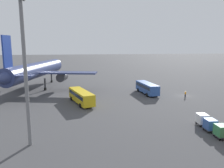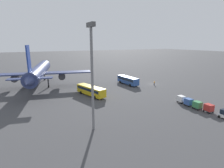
% 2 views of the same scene
% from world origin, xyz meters
% --- Properties ---
extents(ground_plane, '(600.00, 600.00, 0.00)m').
position_xyz_m(ground_plane, '(0.00, 0.00, 0.00)').
color(ground_plane, '#424244').
extents(airplane, '(44.87, 38.63, 16.26)m').
position_xyz_m(airplane, '(16.84, 41.83, 6.11)').
color(airplane, navy).
rests_on(airplane, ground).
extents(shuttle_bus_near, '(11.42, 3.77, 3.13)m').
position_xyz_m(shuttle_bus_near, '(4.63, 9.29, 1.88)').
color(shuttle_bus_near, '#2D5199').
rests_on(shuttle_bus_near, ground).
extents(shuttle_bus_far, '(12.31, 5.98, 3.09)m').
position_xyz_m(shuttle_bus_far, '(-2.91, 28.57, 1.86)').
color(shuttle_bus_far, gold).
rests_on(shuttle_bus_far, ground).
extents(baggage_tug, '(2.45, 1.71, 2.10)m').
position_xyz_m(baggage_tug, '(-33.89, 8.21, 0.94)').
color(baggage_tug, white).
rests_on(baggage_tug, ground).
extents(worker_person, '(0.38, 0.38, 1.74)m').
position_xyz_m(worker_person, '(-1.67, 0.60, 0.87)').
color(worker_person, '#1E1E2D').
rests_on(worker_person, ground).
extents(cargo_cart_red, '(2.13, 1.84, 2.06)m').
position_xyz_m(cargo_cart_red, '(-29.92, 7.92, 1.19)').
color(cargo_cart_red, '#38383D').
rests_on(cargo_cart_red, ground).
extents(cargo_cart_green, '(2.13, 1.84, 2.06)m').
position_xyz_m(cargo_cart_green, '(-27.21, 8.55, 1.19)').
color(cargo_cart_green, '#38383D').
rests_on(cargo_cart_green, ground).
extents(cargo_cart_blue, '(2.13, 1.84, 2.06)m').
position_xyz_m(cargo_cart_blue, '(-24.49, 8.57, 1.19)').
color(cargo_cart_blue, '#38383D').
rests_on(cargo_cart_blue, ground).
extents(cargo_cart_white, '(2.13, 1.84, 2.06)m').
position_xyz_m(cargo_cart_white, '(-21.78, 8.30, 1.19)').
color(cargo_cart_white, '#38383D').
rests_on(cargo_cart_white, ground).
extents(light_pole, '(2.80, 0.70, 20.41)m').
position_xyz_m(light_pole, '(-24.52, 36.52, 12.28)').
color(light_pole, slate).
rests_on(light_pole, ground).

